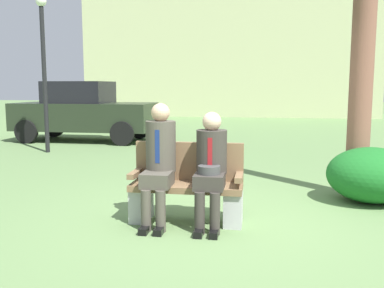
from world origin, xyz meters
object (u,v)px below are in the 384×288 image
Objects in this scene: parked_car_near at (84,111)px; building_backdrop at (231,12)px; shrub_near_bench at (372,175)px; seated_man_right at (211,163)px; park_bench at (187,188)px; street_lamp at (44,58)px; seated_man_left at (159,157)px.

parked_car_near is 14.25m from building_backdrop.
shrub_near_bench is 8.51m from parked_car_near.
park_bench is at bearing 155.84° from seated_man_right.
building_backdrop is at bearing 76.05° from parked_car_near.
street_lamp is at bearing 132.98° from seated_man_right.
shrub_near_bench is at bearing 27.51° from park_bench.
park_bench is 2.59m from shrub_near_bench.
street_lamp is at bearing -89.98° from parked_car_near.
shrub_near_bench is at bearing 33.28° from seated_man_right.
seated_man_right reaches higher than shrub_near_bench.
parked_car_near is at bearing 90.02° from street_lamp.
parked_car_near is 2.55m from street_lamp.
seated_man_left is 0.38× the size of street_lamp.
building_backdrop is at bearing 93.36° from seated_man_right.
park_bench is at bearing -48.13° from street_lamp.
seated_man_right is at bearing -146.72° from shrub_near_bench.
shrub_near_bench is 0.30× the size of parked_car_near.
parked_car_near is at bearing 139.12° from shrub_near_bench.
park_bench is 1.00× the size of seated_man_right.
park_bench is 0.44m from seated_man_right.
street_lamp reaches higher than seated_man_right.
building_backdrop is (-0.89, 19.79, 5.22)m from park_bench.
seated_man_left is 1.15× the size of shrub_near_bench.
seated_man_right is at bearing -57.38° from parked_car_near.
seated_man_right is 2.44m from shrub_near_bench.
building_backdrop is (3.24, 13.03, 4.78)m from parked_car_near.
seated_man_right is at bearing -86.64° from building_backdrop.
seated_man_right is at bearing -1.47° from seated_man_left.
park_bench is 6.43m from street_lamp.
parked_car_near is (-4.12, 6.76, 0.45)m from park_bench.
seated_man_left reaches higher than shrub_near_bench.
building_backdrop is (3.24, 15.19, 3.42)m from street_lamp.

